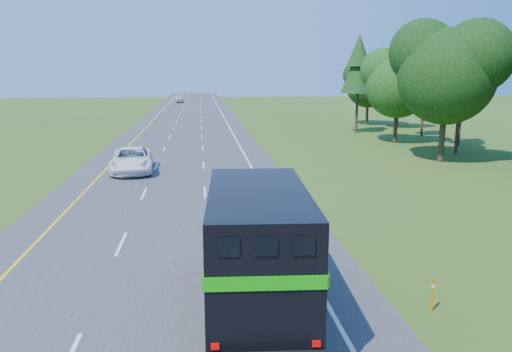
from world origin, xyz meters
name	(u,v)px	position (x,y,z in m)	size (l,w,h in m)	color
road	(184,144)	(0.00, 50.00, 0.02)	(15.00, 260.00, 0.04)	#38383A
lane_markings	(184,144)	(0.00, 50.00, 0.04)	(11.15, 260.00, 0.01)	yellow
horse_truck	(257,244)	(3.26, 13.48, 2.15)	(3.28, 9.04, 3.94)	black
white_suv	(132,160)	(-3.39, 36.07, 0.92)	(2.94, 6.37, 1.77)	white
far_car	(179,99)	(-3.20, 121.44, 0.89)	(2.01, 5.00, 1.70)	silver
delineator	(433,294)	(8.58, 12.74, 0.58)	(0.09, 0.05, 1.08)	orange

